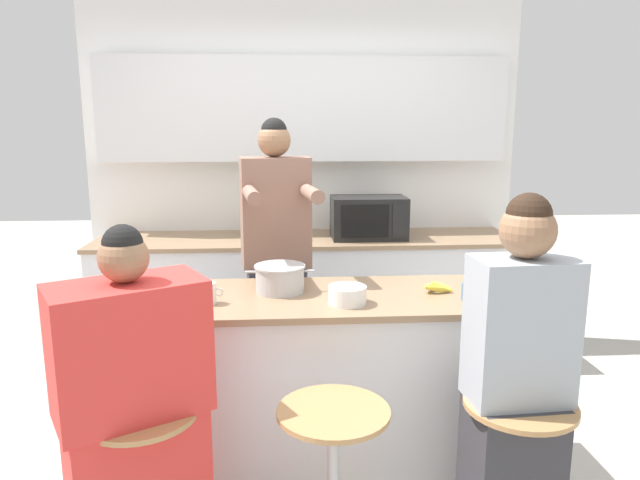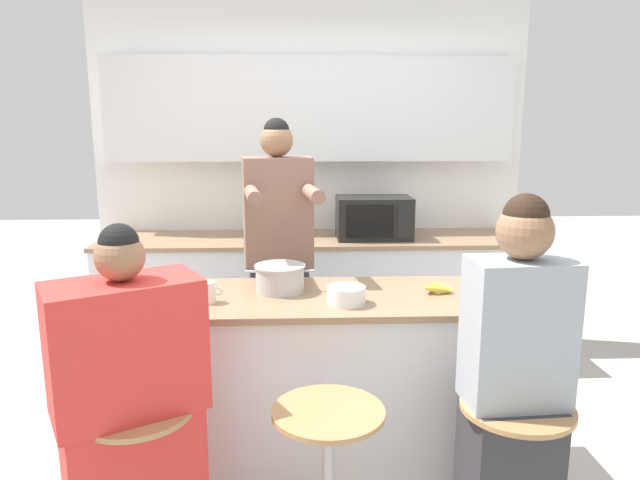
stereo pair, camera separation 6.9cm
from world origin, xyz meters
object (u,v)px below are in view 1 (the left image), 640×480
person_wrapped_blanket (135,425)px  microwave (369,217)px  kitchen_island (321,386)px  coffee_cup_near (208,293)px  fruit_bowl (347,295)px  bar_stool_rightmost (515,472)px  person_seated_near (515,401)px  coffee_cup_far (470,291)px  cooking_pot (280,278)px  person_cooking (276,277)px  potted_plant (266,213)px  bar_stool_center (333,480)px  banana_bunch (436,287)px

person_wrapped_blanket → microwave: size_ratio=2.62×
kitchen_island → microwave: bearing=72.9°
coffee_cup_near → fruit_bowl: bearing=-3.9°
person_wrapped_blanket → microwave: (1.16, 2.06, 0.42)m
bar_stool_rightmost → person_seated_near: person_seated_near is taller
coffee_cup_near → coffee_cup_far: 1.18m
person_wrapped_blanket → cooking_pot: bearing=23.9°
person_wrapped_blanket → person_seated_near: 1.41m
bar_stool_rightmost → cooking_pot: cooking_pot is taller
person_cooking → coffee_cup_far: person_cooking is taller
microwave → potted_plant: (-0.73, 0.05, 0.03)m
kitchen_island → coffee_cup_far: coffee_cup_far is taller
fruit_bowl → microwave: size_ratio=0.32×
bar_stool_center → person_wrapped_blanket: bearing=177.4°
banana_bunch → bar_stool_rightmost: bearing=-77.5°
person_seated_near → coffee_cup_near: 1.34m
kitchen_island → bar_stool_center: size_ratio=2.50×
coffee_cup_far → bar_stool_rightmost: bearing=-86.7°
bar_stool_rightmost → coffee_cup_near: bearing=155.4°
fruit_bowl → coffee_cup_far: 0.56m
cooking_pot → potted_plant: 1.42m
bar_stool_rightmost → banana_bunch: (-0.15, 0.66, 0.54)m
kitchen_island → bar_stool_rightmost: bearing=-42.9°
person_seated_near → banana_bunch: 0.70m
kitchen_island → person_seated_near: person_seated_near is taller
bar_stool_center → fruit_bowl: (0.11, 0.51, 0.56)m
fruit_bowl → microwave: microwave is taller
person_seated_near → fruit_bowl: 0.81m
fruit_bowl → microwave: bearing=78.0°
coffee_cup_far → potted_plant: bearing=120.9°
cooking_pot → fruit_bowl: bearing=-35.1°
fruit_bowl → microwave: 1.61m
kitchen_island → coffee_cup_far: (0.67, -0.12, 0.50)m
cooking_pot → fruit_bowl: cooking_pot is taller
coffee_cup_far → banana_bunch: (-0.12, 0.13, -0.02)m
bar_stool_rightmost → potted_plant: (-0.99, 2.14, 0.68)m
person_seated_near → cooking_pot: (-0.88, 0.69, 0.31)m
bar_stool_rightmost → potted_plant: potted_plant is taller
bar_stool_center → banana_bunch: banana_bunch is taller
person_seated_near → coffee_cup_near: bearing=152.9°
potted_plant → coffee_cup_near: bearing=-97.8°
person_wrapped_blanket → microwave: person_wrapped_blanket is taller
kitchen_island → fruit_bowl: size_ratio=10.26×
bar_stool_center → bar_stool_rightmost: bearing=0.3°
bar_stool_center → potted_plant: size_ratio=2.23×
cooking_pot → coffee_cup_far: (0.86, -0.19, -0.02)m
kitchen_island → banana_bunch: (0.55, 0.01, 0.48)m
bar_stool_rightmost → person_cooking: person_cooking is taller
bar_stool_center → coffee_cup_near: 0.95m
person_cooking → person_seated_near: (0.90, -1.17, -0.18)m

